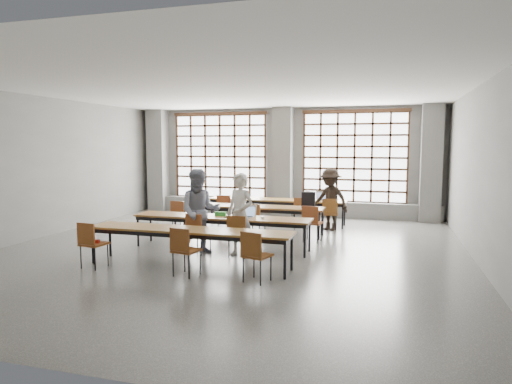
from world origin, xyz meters
TOP-DOWN VIEW (x-y plane):
  - floor at (0.00, 0.00)m, footprint 11.00×11.00m
  - ceiling at (0.00, 0.00)m, footprint 11.00×11.00m
  - wall_back at (0.00, 5.50)m, footprint 10.00×0.00m
  - wall_front at (0.00, -5.50)m, footprint 10.00×0.00m
  - wall_left at (-5.00, 0.00)m, footprint 0.00×11.00m
  - wall_right at (5.00, 0.00)m, footprint 0.00×11.00m
  - column_left at (-4.50, 5.22)m, footprint 0.60×0.55m
  - column_mid at (0.00, 5.22)m, footprint 0.60×0.55m
  - column_right at (4.50, 5.22)m, footprint 0.60×0.55m
  - window_left at (-2.25, 5.42)m, footprint 3.32×0.12m
  - window_right at (2.25, 5.42)m, footprint 3.32×0.12m
  - sill_ledge at (0.00, 5.30)m, footprint 9.80×0.35m
  - desk_row_a at (0.20, 3.58)m, footprint 4.00×0.70m
  - desk_row_b at (-0.22, 2.00)m, footprint 4.00×0.70m
  - desk_row_c at (-0.23, 0.15)m, footprint 4.00×0.70m
  - desk_row_d at (-0.30, -1.43)m, footprint 4.00×0.70m
  - chair_back_left at (-1.19, 2.95)m, footprint 0.47×0.47m
  - chair_back_mid at (1.02, 2.96)m, footprint 0.51×0.52m
  - chair_back_right at (1.81, 2.95)m, footprint 0.47×0.48m
  - chair_mid_left at (-1.83, 1.37)m, footprint 0.48×0.48m
  - chair_mid_centre at (0.17, 1.37)m, footprint 0.48×0.48m
  - chair_mid_right at (1.57, 1.37)m, footprint 0.47×0.47m
  - chair_front_left at (-0.55, -0.48)m, footprint 0.50×0.50m
  - chair_front_right at (0.37, -0.48)m, footprint 0.43×0.43m
  - chair_near_left at (-2.01, -2.05)m, footprint 0.47×0.47m
  - chair_near_mid at (-0.11, -2.05)m, footprint 0.49×0.50m
  - chair_near_right at (1.18, -2.05)m, footprint 0.52×0.52m
  - student_male at (0.37, -0.35)m, footprint 0.73×0.59m
  - student_female at (-0.53, -0.35)m, footprint 1.06×0.95m
  - student_back at (1.80, 3.08)m, footprint 1.24×1.01m
  - laptop_front at (0.33, 0.25)m, footprint 0.42×0.38m
  - laptop_back at (1.52, 3.69)m, footprint 0.45×0.42m
  - mouse at (0.72, 0.13)m, footprint 0.11×0.10m
  - green_box at (-0.28, 0.23)m, footprint 0.25×0.10m
  - phone at (-0.05, 0.05)m, footprint 0.13×0.07m
  - paper_sheet_b at (-0.52, 1.95)m, footprint 0.34×0.28m
  - paper_sheet_c at (-0.12, 2.00)m, footprint 0.35×0.30m
  - backpack at (1.38, 2.05)m, footprint 0.32×0.20m
  - plastic_bag at (1.10, 3.63)m, footprint 0.29×0.25m
  - red_pouch at (-2.00, -1.98)m, footprint 0.21×0.13m

SIDE VIEW (x-z plane):
  - floor at x=0.00m, z-range 0.00..0.00m
  - sill_ledge at x=0.00m, z-range 0.00..0.50m
  - red_pouch at x=-2.00m, z-range 0.47..0.53m
  - chair_back_left at x=-1.19m, z-range 0.10..0.98m
  - chair_back_mid at x=1.02m, z-range 0.10..0.98m
  - chair_back_right at x=1.81m, z-range 0.10..0.98m
  - chair_mid_left at x=-1.83m, z-range 0.10..0.98m
  - chair_mid_centre at x=0.17m, z-range 0.10..0.98m
  - chair_mid_right at x=1.57m, z-range 0.10..0.98m
  - chair_front_left at x=-0.55m, z-range 0.10..0.98m
  - chair_front_right at x=0.37m, z-range 0.10..0.98m
  - chair_near_left at x=-2.01m, z-range 0.10..0.98m
  - chair_near_mid at x=-0.11m, z-range 0.10..0.98m
  - chair_near_right at x=1.18m, z-range 0.10..0.98m
  - desk_row_a at x=0.20m, z-range 0.30..1.03m
  - desk_row_b at x=-0.22m, z-range 0.30..1.03m
  - desk_row_c at x=-0.23m, z-range 0.30..1.03m
  - desk_row_d at x=-0.30m, z-range 0.30..1.03m
  - paper_sheet_b at x=-0.52m, z-range 0.73..0.73m
  - paper_sheet_c at x=-0.12m, z-range 0.73..0.73m
  - phone at x=-0.05m, z-range 0.73..0.74m
  - mouse at x=0.72m, z-range 0.73..0.77m
  - green_box at x=-0.28m, z-range 0.73..0.82m
  - laptop_front at x=0.33m, z-range 0.66..0.92m
  - laptop_back at x=1.52m, z-range 0.66..0.92m
  - student_back at x=1.80m, z-range 0.00..1.67m
  - student_male at x=0.37m, z-range 0.00..1.73m
  - plastic_bag at x=1.10m, z-range 0.73..1.02m
  - student_female at x=-0.53m, z-range 0.00..1.80m
  - backpack at x=1.38m, z-range 0.73..1.13m
  - wall_back at x=0.00m, z-range -3.25..6.75m
  - wall_front at x=0.00m, z-range -3.25..6.75m
  - wall_left at x=-5.00m, z-range -3.75..7.25m
  - wall_right at x=5.00m, z-range -3.75..7.25m
  - column_left at x=-4.50m, z-range 0.00..3.50m
  - column_mid at x=0.00m, z-range 0.00..3.50m
  - column_right at x=4.50m, z-range 0.00..3.50m
  - window_left at x=-2.25m, z-range 0.40..3.40m
  - window_right at x=2.25m, z-range 0.40..3.40m
  - ceiling at x=0.00m, z-range 3.50..3.50m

